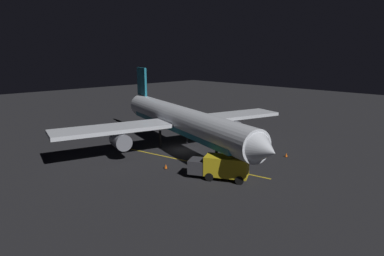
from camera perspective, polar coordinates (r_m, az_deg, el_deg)
The scene contains 9 objects.
ground_plane at distance 47.58m, azimuth -1.68°, elevation -3.86°, with size 180.00×180.00×0.20m, color black.
apron_guide_stripe at distance 42.83m, azimuth -0.97°, elevation -5.58°, with size 0.24×22.48×0.01m, color gold.
airliner at distance 47.09m, azimuth -2.06°, elevation 1.28°, with size 34.22×37.76×10.92m.
baggage_truck at distance 36.67m, azimuth 4.93°, elevation -6.63°, with size 4.83×6.60×2.55m.
catering_truck at distance 52.98m, azimuth 3.36°, elevation -0.77°, with size 5.58×6.06×2.16m.
ground_crew_worker at distance 40.54m, azimuth 4.95°, elevation -5.37°, with size 0.40×0.40×1.74m.
traffic_cone_near_left at distance 46.11m, azimuth 15.63°, elevation -4.42°, with size 0.50×0.50×0.55m.
traffic_cone_near_right at distance 40.15m, azimuth -4.45°, elevation -6.50°, with size 0.50×0.50×0.55m.
traffic_cone_under_wing at distance 43.21m, azimuth 5.65°, elevation -5.14°, with size 0.50×0.50×0.55m.
Camera 1 is at (30.73, 33.76, 13.30)m, focal length 31.58 mm.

